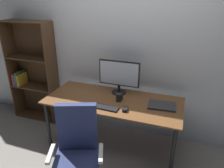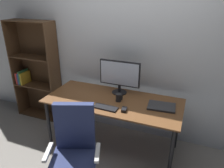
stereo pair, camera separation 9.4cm
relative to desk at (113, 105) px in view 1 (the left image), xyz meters
name	(u,v)px [view 1 (the left image)]	position (x,y,z in m)	size (l,w,h in m)	color
ground_plane	(113,147)	(0.00, 0.00, -0.66)	(12.00, 12.00, 0.00)	gray
back_wall	(126,47)	(0.00, 0.54, 0.64)	(6.40, 0.10, 2.60)	silver
desk	(113,105)	(0.00, 0.00, 0.00)	(1.72, 0.75, 0.74)	brown
monitor	(119,75)	(0.00, 0.23, 0.33)	(0.55, 0.20, 0.45)	black
keyboard	(106,108)	(-0.01, -0.23, 0.08)	(0.29, 0.11, 0.02)	black
mouse	(125,109)	(0.22, -0.20, 0.09)	(0.06, 0.10, 0.03)	black
coffee_mug	(119,97)	(0.08, 0.00, 0.13)	(0.09, 0.07, 0.10)	black
laptop	(162,105)	(0.60, 0.04, 0.09)	(0.32, 0.23, 0.02)	#2D2D30
office_chair	(77,159)	(-0.10, -0.82, -0.21)	(0.58, 0.58, 1.01)	silver
bookshelf	(33,72)	(-1.52, 0.38, 0.13)	(0.78, 0.28, 1.62)	#4C331E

